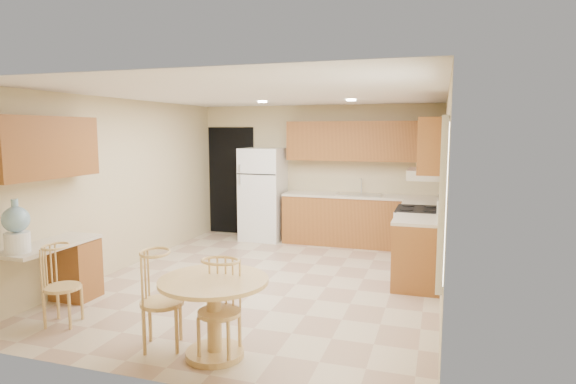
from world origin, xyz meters
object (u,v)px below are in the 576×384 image
(refrigerator, at_px, (263,194))
(stove, at_px, (418,239))
(chair_table_a, at_px, (156,293))
(chair_table_b, at_px, (215,303))
(chair_desk, at_px, (56,279))
(dining_table, at_px, (214,306))
(water_crock, at_px, (16,228))

(refrigerator, bearing_deg, stove, -22.99)
(stove, xyz_separation_m, chair_table_a, (-2.17, -3.45, 0.09))
(chair_table_b, bearing_deg, chair_table_a, -4.91)
(refrigerator, relative_size, stove, 1.57)
(chair_desk, bearing_deg, chair_table_a, 67.70)
(stove, relative_size, chair_desk, 1.29)
(dining_table, height_order, chair_table_b, chair_table_b)
(refrigerator, relative_size, dining_table, 1.74)
(stove, bearing_deg, water_crock, -139.94)
(dining_table, relative_size, chair_table_b, 1.11)
(refrigerator, height_order, chair_table_b, refrigerator)
(stove, xyz_separation_m, chair_desk, (-3.47, -3.28, 0.04))
(stove, distance_m, chair_table_a, 4.07)
(chair_table_a, bearing_deg, refrigerator, 165.24)
(dining_table, xyz_separation_m, chair_desk, (-1.86, 0.10, 0.04))
(stove, distance_m, dining_table, 3.75)
(dining_table, xyz_separation_m, chair_table_a, (-0.55, -0.07, 0.09))
(dining_table, bearing_deg, chair_desk, 176.84)
(refrigerator, distance_m, water_crock, 4.64)
(water_crock, bearing_deg, chair_table_a, -4.76)
(refrigerator, distance_m, chair_table_b, 4.87)
(dining_table, height_order, chair_table_a, chair_table_a)
(water_crock, bearing_deg, chair_desk, 2.88)
(refrigerator, height_order, chair_table_a, refrigerator)
(dining_table, bearing_deg, stove, 64.41)
(refrigerator, xyz_separation_m, water_crock, (-1.05, -4.52, 0.17))
(chair_table_b, bearing_deg, stove, -117.50)
(stove, relative_size, chair_table_b, 1.23)
(refrigerator, height_order, stove, refrigerator)
(refrigerator, relative_size, chair_table_a, 1.86)
(dining_table, bearing_deg, chair_table_b, -59.43)
(chair_desk, bearing_deg, refrigerator, 157.47)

